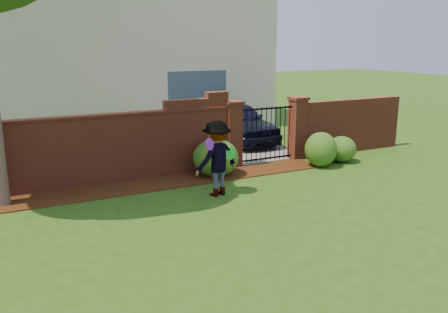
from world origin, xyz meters
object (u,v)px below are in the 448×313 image
frisbee_green (229,154)px  man (218,159)px  frisbee_purple (210,144)px  car (239,122)px

frisbee_green → man: bearing=168.4°
frisbee_purple → frisbee_green: size_ratio=0.92×
man → frisbee_green: size_ratio=5.93×
frisbee_green → frisbee_purple: bearing=-154.5°
car → frisbee_purple: size_ratio=15.52×
frisbee_purple → man: bearing=44.9°
man → frisbee_green: (0.28, -0.06, 0.11)m
frisbee_purple → frisbee_green: 0.79m
car → frisbee_green: (-2.92, -4.98, 0.26)m
man → frisbee_green: 0.30m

